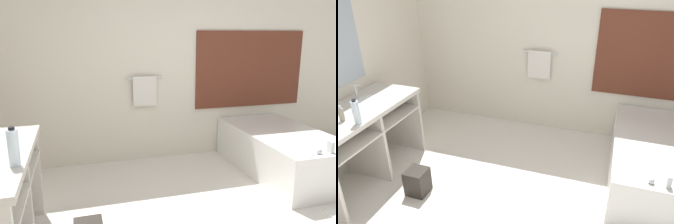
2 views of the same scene
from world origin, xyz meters
TOP-DOWN VIEW (x-y plane):
  - wall_back_with_blinds at (0.05, 2.23)m, footprint 7.40×0.13m
  - vanity_counter at (-1.86, 0.33)m, footprint 0.65×1.45m
  - sink_faucet at (-2.04, 0.53)m, footprint 0.09×0.04m
  - bathtub at (1.30, 1.29)m, footprint 0.97×1.80m
  - water_bottle_1 at (-1.60, 0.04)m, footprint 0.07×0.07m
  - soap_dispenser at (-1.79, 0.03)m, footprint 0.05×0.05m
  - waste_bin at (-1.17, 0.24)m, footprint 0.22×0.22m

SIDE VIEW (x-z plane):
  - waste_bin at x=-1.17m, z-range 0.00..0.29m
  - bathtub at x=1.30m, z-range -0.03..0.61m
  - vanity_counter at x=-1.86m, z-range 0.21..1.10m
  - soap_dispenser at x=-1.79m, z-range 0.88..1.05m
  - sink_faucet at x=-2.04m, z-range 0.89..1.07m
  - water_bottle_1 at x=-1.60m, z-range 0.89..1.15m
  - wall_back_with_blinds at x=0.05m, z-range -0.01..2.69m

